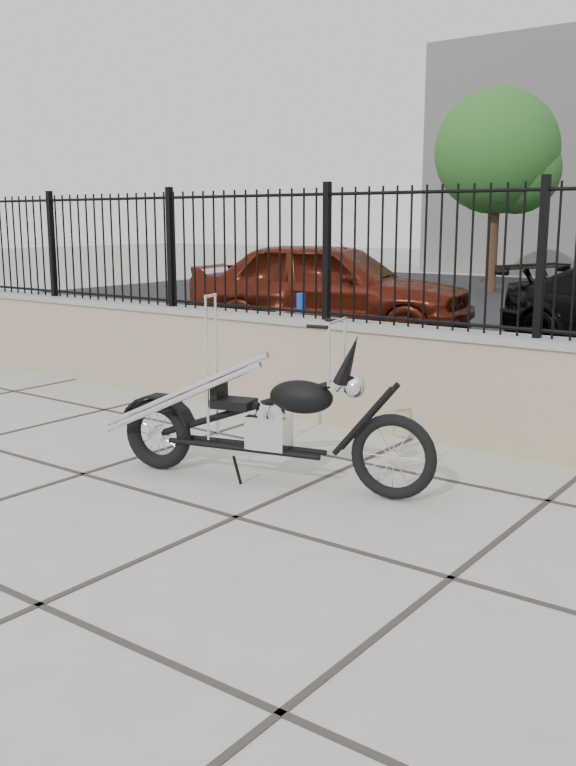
# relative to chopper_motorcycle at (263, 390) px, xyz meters

# --- Properties ---
(ground_plane) EXTENTS (90.00, 90.00, 0.00)m
(ground_plane) POSITION_rel_chopper_motorcycle_xyz_m (0.30, -0.66, -0.69)
(ground_plane) COLOR #99968E
(ground_plane) RESTS_ON ground
(retaining_wall) EXTENTS (14.00, 0.36, 0.96)m
(retaining_wall) POSITION_rel_chopper_motorcycle_xyz_m (0.30, 1.84, -0.21)
(retaining_wall) COLOR gray
(retaining_wall) RESTS_ON ground_plane
(iron_fence) EXTENTS (14.00, 0.08, 1.20)m
(iron_fence) POSITION_rel_chopper_motorcycle_xyz_m (0.30, 1.84, 0.87)
(iron_fence) COLOR black
(iron_fence) RESTS_ON retaining_wall
(chopper_motorcycle) EXTENTS (2.32, 0.96, 1.38)m
(chopper_motorcycle) POSITION_rel_chopper_motorcycle_xyz_m (0.00, 0.00, 0.00)
(chopper_motorcycle) COLOR black
(chopper_motorcycle) RESTS_ON ground_plane
(car_red) EXTENTS (4.94, 2.90, 1.58)m
(car_red) POSITION_rel_chopper_motorcycle_xyz_m (-3.82, 6.58, 0.10)
(car_red) COLOR #4E160B
(car_red) RESTS_ON parking_lot
(bollard_a) EXTENTS (0.15, 0.15, 0.94)m
(bollard_a) POSITION_rel_chopper_motorcycle_xyz_m (-2.61, 4.08, -0.22)
(bollard_a) COLOR #0B3DB1
(bollard_a) RESTS_ON ground_plane
(tree_left) EXTENTS (3.16, 3.16, 5.34)m
(tree_left) POSITION_rel_chopper_motorcycle_xyz_m (-5.05, 16.03, 3.05)
(tree_left) COLOR #382619
(tree_left) RESTS_ON ground_plane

